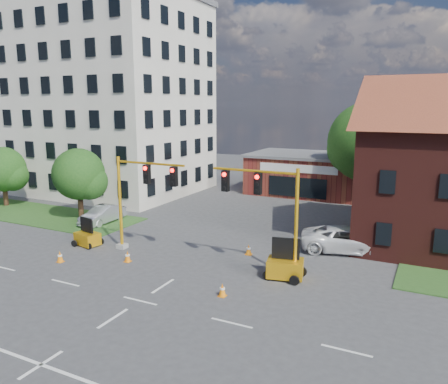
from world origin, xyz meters
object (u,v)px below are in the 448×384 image
(signal_mast_west, at_px, (140,193))
(pickup_white, at_px, (347,240))
(trailer_east, at_px, (285,266))
(trailer_west, at_px, (87,237))
(signal_mast_east, at_px, (268,207))

(signal_mast_west, relative_size, pickup_white, 1.04)
(trailer_east, bearing_deg, pickup_white, 57.78)
(signal_mast_west, relative_size, trailer_west, 3.29)
(trailer_west, bearing_deg, trailer_east, 14.13)
(signal_mast_west, distance_m, trailer_east, 10.35)
(trailer_east, bearing_deg, signal_mast_west, 167.32)
(trailer_west, bearing_deg, signal_mast_east, 14.66)
(trailer_west, bearing_deg, pickup_white, 34.24)
(signal_mast_west, height_order, pickup_white, signal_mast_west)
(trailer_west, xyz_separation_m, trailer_east, (13.96, 0.52, 0.11))
(signal_mast_west, bearing_deg, pickup_white, 26.53)
(trailer_west, height_order, pickup_white, trailer_west)
(trailer_west, distance_m, trailer_east, 13.97)
(pickup_white, bearing_deg, trailer_east, 146.31)
(signal_mast_east, height_order, pickup_white, signal_mast_east)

